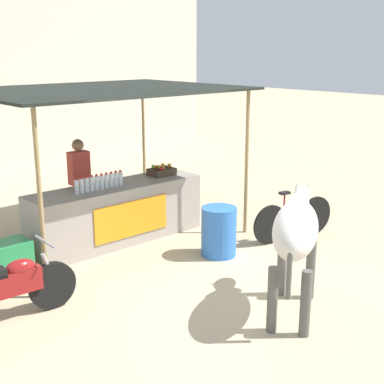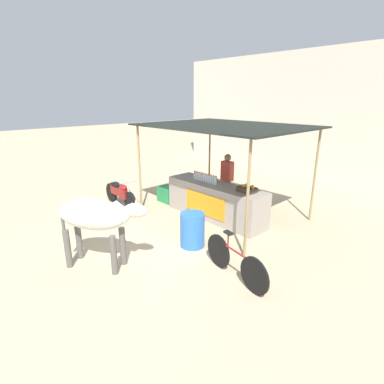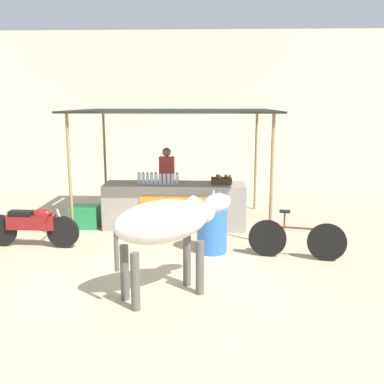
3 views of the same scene
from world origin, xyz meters
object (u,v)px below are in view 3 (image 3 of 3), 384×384
(cooler_box, at_px, (85,217))
(bicycle_leaning, at_px, (296,239))
(fruit_crate, at_px, (221,180))
(stall_counter, at_px, (175,206))
(cow, at_px, (166,225))
(vendor_behind_counter, at_px, (167,182))
(motorcycle_parked, at_px, (32,225))
(water_barrel, at_px, (212,231))

(cooler_box, height_order, bicycle_leaning, bicycle_leaning)
(fruit_crate, distance_m, cooler_box, 3.05)
(fruit_crate, bearing_deg, stall_counter, -176.93)
(cooler_box, bearing_deg, stall_counter, 2.86)
(cooler_box, distance_m, cow, 4.07)
(vendor_behind_counter, xyz_separation_m, motorcycle_parked, (-2.31, -2.19, -0.42))
(stall_counter, xyz_separation_m, cooler_box, (-1.94, -0.10, -0.24))
(fruit_crate, distance_m, motorcycle_parked, 3.89)
(cow, bearing_deg, stall_counter, 92.52)
(water_barrel, distance_m, motorcycle_parked, 3.34)
(motorcycle_parked, bearing_deg, bicycle_leaning, -5.54)
(fruit_crate, height_order, vendor_behind_counter, vendor_behind_counter)
(cow, bearing_deg, motorcycle_parked, 142.68)
(cooler_box, bearing_deg, vendor_behind_counter, 26.49)
(vendor_behind_counter, relative_size, cow, 0.95)
(stall_counter, height_order, vendor_behind_counter, vendor_behind_counter)
(stall_counter, xyz_separation_m, water_barrel, (0.79, -1.59, -0.10))
(cow, xyz_separation_m, bicycle_leaning, (2.09, 1.60, -0.68))
(stall_counter, xyz_separation_m, bicycle_leaning, (2.24, -1.90, -0.13))
(stall_counter, height_order, cow, cow)
(fruit_crate, bearing_deg, motorcycle_parked, -157.20)
(fruit_crate, distance_m, water_barrel, 1.78)
(fruit_crate, height_order, cooler_box, fruit_crate)
(stall_counter, distance_m, cow, 3.54)
(vendor_behind_counter, bearing_deg, fruit_crate, -29.64)
(vendor_behind_counter, height_order, water_barrel, vendor_behind_counter)
(stall_counter, distance_m, motorcycle_parked, 2.93)
(cow, distance_m, motorcycle_parked, 3.45)
(cooler_box, bearing_deg, cow, -58.34)
(water_barrel, bearing_deg, cow, -108.39)
(bicycle_leaning, bearing_deg, cooler_box, 156.68)
(stall_counter, height_order, motorcycle_parked, stall_counter)
(vendor_behind_counter, distance_m, cooler_box, 2.00)
(stall_counter, relative_size, motorcycle_parked, 1.67)
(stall_counter, relative_size, vendor_behind_counter, 1.82)
(cow, height_order, motorcycle_parked, cow)
(cooler_box, distance_m, bicycle_leaning, 4.56)
(fruit_crate, height_order, water_barrel, fruit_crate)
(cow, bearing_deg, bicycle_leaning, 37.38)
(water_barrel, height_order, cow, cow)
(cow, bearing_deg, vendor_behind_counter, 95.25)
(fruit_crate, height_order, motorcycle_parked, fruit_crate)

